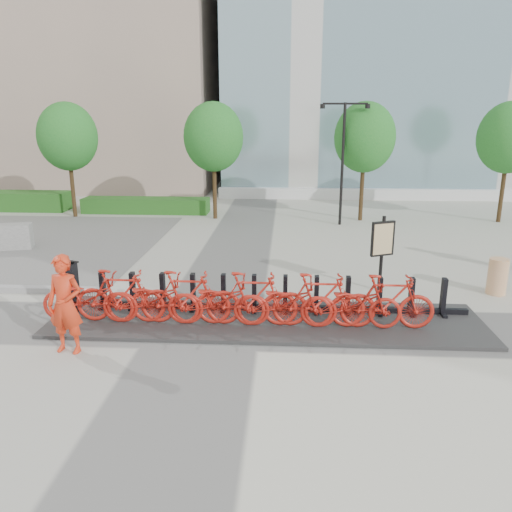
# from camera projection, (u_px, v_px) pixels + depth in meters

# --- Properties ---
(ground) EXTENTS (120.00, 120.00, 0.00)m
(ground) POSITION_uv_depth(u_px,v_px,m) (207.00, 326.00, 10.98)
(ground) COLOR beige
(hedge_b) EXTENTS (6.00, 1.20, 0.70)m
(hedge_b) POSITION_uv_depth(u_px,v_px,m) (146.00, 205.00, 23.87)
(hedge_b) COLOR #1E6D1F
(hedge_b) RESTS_ON ground
(tree_0) EXTENTS (2.60, 2.60, 5.10)m
(tree_0) POSITION_uv_depth(u_px,v_px,m) (68.00, 137.00, 22.03)
(tree_0) COLOR #3D2E18
(tree_0) RESTS_ON ground
(tree_1) EXTENTS (2.60, 2.60, 5.10)m
(tree_1) POSITION_uv_depth(u_px,v_px,m) (214.00, 137.00, 21.64)
(tree_1) COLOR #3D2E18
(tree_1) RESTS_ON ground
(tree_2) EXTENTS (2.60, 2.60, 5.10)m
(tree_2) POSITION_uv_depth(u_px,v_px,m) (365.00, 137.00, 21.25)
(tree_2) COLOR #3D2E18
(tree_2) RESTS_ON ground
(tree_3) EXTENTS (2.60, 2.60, 5.10)m
(tree_3) POSITION_uv_depth(u_px,v_px,m) (509.00, 138.00, 20.90)
(tree_3) COLOR #3D2E18
(tree_3) RESTS_ON ground
(streetlamp) EXTENTS (2.00, 0.20, 5.00)m
(streetlamp) POSITION_uv_depth(u_px,v_px,m) (343.00, 150.00, 20.47)
(streetlamp) COLOR black
(streetlamp) RESTS_ON ground
(dock_pad) EXTENTS (9.60, 2.40, 0.08)m
(dock_pad) POSITION_uv_depth(u_px,v_px,m) (266.00, 320.00, 11.18)
(dock_pad) COLOR #303030
(dock_pad) RESTS_ON ground
(dock_rail_posts) EXTENTS (8.02, 0.50, 0.85)m
(dock_rail_posts) POSITION_uv_depth(u_px,v_px,m) (270.00, 294.00, 11.51)
(dock_rail_posts) COLOR black
(dock_rail_posts) RESTS_ON dock_pad
(bike_0) EXTENTS (2.05, 0.71, 1.08)m
(bike_0) POSITION_uv_depth(u_px,v_px,m) (88.00, 298.00, 10.92)
(bike_0) COLOR #AA1D13
(bike_0) RESTS_ON dock_pad
(bike_1) EXTENTS (1.99, 0.56, 1.19)m
(bike_1) POSITION_uv_depth(u_px,v_px,m) (120.00, 296.00, 10.86)
(bike_1) COLOR #AA1D13
(bike_1) RESTS_ON dock_pad
(bike_2) EXTENTS (2.05, 0.71, 1.08)m
(bike_2) POSITION_uv_depth(u_px,v_px,m) (153.00, 299.00, 10.84)
(bike_2) COLOR #AA1D13
(bike_2) RESTS_ON dock_pad
(bike_3) EXTENTS (1.99, 0.56, 1.19)m
(bike_3) POSITION_uv_depth(u_px,v_px,m) (185.00, 297.00, 10.78)
(bike_3) COLOR #AA1D13
(bike_3) RESTS_ON dock_pad
(bike_4) EXTENTS (2.05, 0.71, 1.08)m
(bike_4) POSITION_uv_depth(u_px,v_px,m) (218.00, 301.00, 10.75)
(bike_4) COLOR #AA1D13
(bike_4) RESTS_ON dock_pad
(bike_5) EXTENTS (1.99, 0.56, 1.19)m
(bike_5) POSITION_uv_depth(u_px,v_px,m) (252.00, 299.00, 10.69)
(bike_5) COLOR #AA1D13
(bike_5) RESTS_ON dock_pad
(bike_6) EXTENTS (2.05, 0.71, 1.08)m
(bike_6) POSITION_uv_depth(u_px,v_px,m) (285.00, 302.00, 10.67)
(bike_6) COLOR #AA1D13
(bike_6) RESTS_ON dock_pad
(bike_7) EXTENTS (1.99, 0.56, 1.19)m
(bike_7) POSITION_uv_depth(u_px,v_px,m) (319.00, 300.00, 10.61)
(bike_7) COLOR #AA1D13
(bike_7) RESTS_ON dock_pad
(bike_8) EXTENTS (2.05, 0.71, 1.08)m
(bike_8) POSITION_uv_depth(u_px,v_px,m) (353.00, 304.00, 10.58)
(bike_8) COLOR #AA1D13
(bike_8) RESTS_ON dock_pad
(bike_9) EXTENTS (1.99, 0.56, 1.19)m
(bike_9) POSITION_uv_depth(u_px,v_px,m) (387.00, 302.00, 10.52)
(bike_9) COLOR #AA1D13
(bike_9) RESTS_ON dock_pad
(kiosk) EXTENTS (0.41, 0.36, 1.28)m
(kiosk) POSITION_uv_depth(u_px,v_px,m) (70.00, 286.00, 11.46)
(kiosk) COLOR black
(kiosk) RESTS_ON dock_pad
(worker_red) EXTENTS (0.77, 0.56, 1.96)m
(worker_red) POSITION_uv_depth(u_px,v_px,m) (65.00, 304.00, 9.55)
(worker_red) COLOR red
(worker_red) RESTS_ON ground
(construction_barrel) EXTENTS (0.57, 0.57, 0.94)m
(construction_barrel) POSITION_uv_depth(u_px,v_px,m) (497.00, 276.00, 12.87)
(construction_barrel) COLOR orange
(construction_barrel) RESTS_ON ground
(map_sign) EXTENTS (0.64, 0.36, 2.00)m
(map_sign) POSITION_uv_depth(u_px,v_px,m) (383.00, 242.00, 12.88)
(map_sign) COLOR black
(map_sign) RESTS_ON ground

